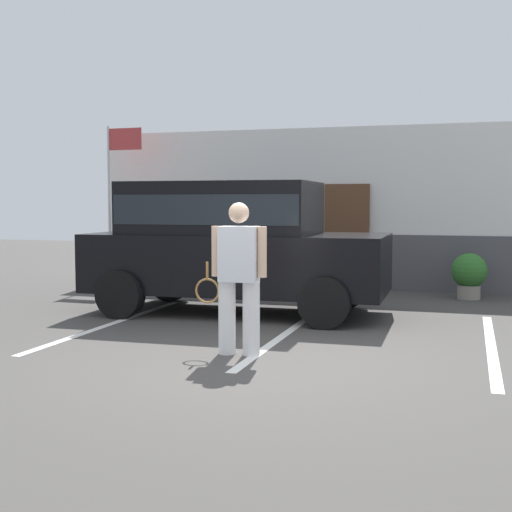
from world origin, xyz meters
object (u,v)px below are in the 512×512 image
(tennis_player_man, at_px, (239,276))
(potted_plant_by_porch, at_px, (469,274))
(parked_suv, at_px, (231,240))
(flag_pole, at_px, (116,176))

(tennis_player_man, relative_size, potted_plant_by_porch, 2.10)
(parked_suv, bearing_deg, potted_plant_by_porch, 36.09)
(parked_suv, relative_size, potted_plant_by_porch, 5.61)
(parked_suv, height_order, tennis_player_man, parked_suv)
(tennis_player_man, relative_size, flag_pole, 0.52)
(tennis_player_man, bearing_deg, potted_plant_by_porch, -117.65)
(tennis_player_man, height_order, flag_pole, flag_pole)
(potted_plant_by_porch, bearing_deg, tennis_player_man, -114.41)
(parked_suv, distance_m, tennis_player_man, 3.00)
(parked_suv, height_order, flag_pole, flag_pole)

